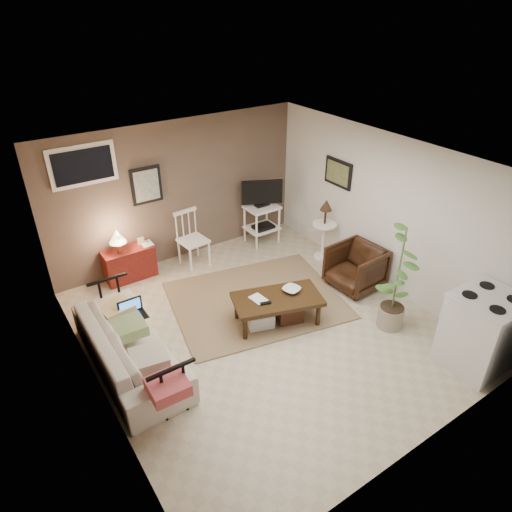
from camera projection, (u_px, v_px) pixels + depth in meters
floor at (263, 327)px, 6.45m from camera, size 5.00×5.00×0.00m
art_back at (146, 185)px, 7.22m from camera, size 0.50×0.03×0.60m
art_right at (338, 173)px, 7.51m from camera, size 0.03×0.60×0.45m
window at (83, 166)px, 6.54m from camera, size 0.96×0.03×0.60m
rug at (256, 300)px, 7.00m from camera, size 2.84×2.45×0.02m
coffee_table at (276, 308)px, 6.42m from camera, size 1.36×0.97×0.46m
sofa at (128, 340)px, 5.60m from camera, size 0.62×2.12×0.83m
sofa_pillows at (139, 343)px, 5.40m from camera, size 0.41×2.01×0.14m
sofa_end_rails at (138, 340)px, 5.69m from camera, size 0.57×2.12×0.71m
laptop at (132, 311)px, 5.90m from camera, size 0.33×0.24×0.22m
red_console at (128, 261)px, 7.40m from camera, size 0.81×0.36×0.93m
spindle_chair at (193, 240)px, 7.74m from camera, size 0.47×0.47×0.96m
tv_stand at (262, 211)px, 8.31m from camera, size 0.68×0.47×1.23m
side_table at (325, 223)px, 7.80m from camera, size 0.41×0.41×1.11m
armchair at (356, 266)px, 7.16m from camera, size 0.74×0.78×0.76m
potted_plant at (398, 276)px, 6.06m from camera, size 0.40×0.40×1.59m
stove at (481, 331)px, 5.59m from camera, size 0.79×0.73×1.03m
bowl at (292, 284)px, 6.39m from camera, size 0.25×0.13×0.24m
book_table at (253, 295)px, 6.17m from camera, size 0.18×0.03×0.24m
book_console at (141, 239)px, 7.34m from camera, size 0.18×0.03×0.23m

